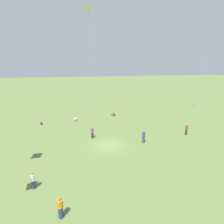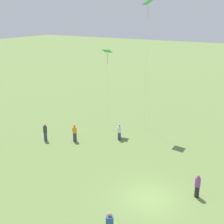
{
  "view_description": "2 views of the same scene",
  "coord_description": "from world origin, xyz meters",
  "views": [
    {
      "loc": [
        21.7,
        -3.67,
        11.11
      ],
      "look_at": [
        -1.17,
        0.69,
        4.43
      ],
      "focal_mm": 28.0,
      "sensor_mm": 36.0,
      "label": 1
    },
    {
      "loc": [
        -7.8,
        17.69,
        12.65
      ],
      "look_at": [
        4.78,
        -2.79,
        4.9
      ],
      "focal_mm": 50.0,
      "sensor_mm": 36.0,
      "label": 2
    }
  ],
  "objects": [
    {
      "name": "person_1",
      "position": [
        -2.81,
        -2.02,
        0.88
      ],
      "size": [
        0.55,
        0.55,
        1.77
      ],
      "rotation": [
        0.0,
        0.0,
        3.78
      ],
      "color": "#232328",
      "rests_on": "ground_plane"
    },
    {
      "name": "kite_3",
      "position": [
        10.3,
        -10.81,
        8.34
      ],
      "size": [
        1.03,
        0.97,
        8.82
      ],
      "rotation": [
        0.0,
        0.0,
        5.64
      ],
      "color": "green",
      "rests_on": "ground_plane"
    },
    {
      "name": "person_6",
      "position": [
        10.87,
        -5.45,
        0.88
      ],
      "size": [
        0.61,
        0.61,
        1.8
      ],
      "rotation": [
        0.0,
        0.0,
        2.12
      ],
      "color": "#333D5B",
      "rests_on": "ground_plane"
    },
    {
      "name": "ground_plane",
      "position": [
        0.0,
        0.0,
        0.0
      ],
      "size": [
        240.0,
        240.0,
        0.0
      ],
      "primitive_type": "plane",
      "color": "olive"
    },
    {
      "name": "kite_1",
      "position": [
        6.67,
        -12.96,
        13.13
      ],
      "size": [
        1.0,
        1.13,
        13.88
      ],
      "rotation": [
        0.0,
        0.0,
        0.83
      ],
      "color": "green",
      "rests_on": "ground_plane"
    },
    {
      "name": "person_0",
      "position": [
        13.51,
        -3.97,
        0.92
      ],
      "size": [
        0.5,
        0.5,
        1.84
      ],
      "rotation": [
        0.0,
        0.0,
        4.35
      ],
      "color": "#333D5B",
      "rests_on": "ground_plane"
    },
    {
      "name": "person_5",
      "position": [
        7.2,
        -8.16,
        0.84
      ],
      "size": [
        0.44,
        0.44,
        1.68
      ],
      "rotation": [
        0.0,
        0.0,
        0.17
      ],
      "color": "#333D5B",
      "rests_on": "ground_plane"
    }
  ]
}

